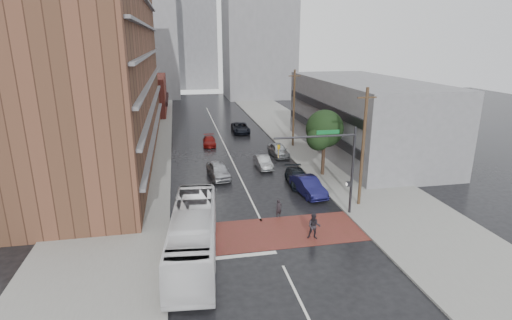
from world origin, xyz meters
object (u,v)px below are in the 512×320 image
object	(u,v)px
suv_travel	(240,128)
car_travel_c	(209,141)
car_travel_a	(218,170)
car_parked_near	(308,186)
pedestrian_a	(279,208)
car_parked_mid	(298,178)
pedestrian_b	(314,226)
car_travel_b	(263,162)
transit_bus	(193,235)
car_parked_far	(279,150)

from	to	relation	value
suv_travel	car_travel_c	bearing A→B (deg)	-126.64
car_travel_a	car_parked_near	xyz separation A→B (m)	(7.55, -6.17, 0.01)
pedestrian_a	car_parked_mid	distance (m)	7.91
suv_travel	car_parked_near	world-z (taller)	car_parked_near
car_travel_a	car_parked_mid	world-z (taller)	car_travel_a
car_travel_c	car_parked_mid	size ratio (longest dim) A/B	0.86
pedestrian_a	pedestrian_b	xyz separation A→B (m)	(1.55, -3.95, 0.20)
pedestrian_a	suv_travel	size ratio (longest dim) A/B	0.28
car_travel_b	transit_bus	bearing A→B (deg)	-117.85
car_travel_a	car_parked_near	bearing A→B (deg)	-45.96
pedestrian_b	car_parked_near	distance (m)	8.48
pedestrian_a	car_parked_near	distance (m)	5.71
pedestrian_a	car_parked_mid	world-z (taller)	pedestrian_a
pedestrian_b	pedestrian_a	bearing A→B (deg)	131.06
pedestrian_b	suv_travel	size ratio (longest dim) A/B	0.36
car_travel_a	car_parked_near	distance (m)	9.75
car_travel_b	car_parked_near	xyz separation A→B (m)	(2.37, -8.48, 0.14)
car_parked_mid	transit_bus	bearing A→B (deg)	-127.78
car_parked_near	car_travel_b	bearing A→B (deg)	98.25
pedestrian_a	car_travel_c	distance (m)	23.98
transit_bus	suv_travel	distance (m)	36.44
transit_bus	pedestrian_b	world-z (taller)	transit_bus
suv_travel	car_parked_mid	size ratio (longest dim) A/B	1.12
car_parked_mid	car_travel_b	bearing A→B (deg)	115.16
transit_bus	car_travel_c	world-z (taller)	transit_bus
car_travel_b	car_parked_mid	size ratio (longest dim) A/B	0.85
car_travel_b	car_parked_mid	bearing A→B (deg)	-71.17
car_travel_c	car_travel_a	bearing A→B (deg)	-88.09
pedestrian_a	car_parked_near	bearing A→B (deg)	29.62
transit_bus	car_parked_mid	distance (m)	15.93
suv_travel	car_parked_far	bearing A→B (deg)	-78.15
car_travel_a	car_travel_b	distance (m)	5.67
car_travel_b	car_parked_far	world-z (taller)	car_parked_far
pedestrian_b	car_travel_a	size ratio (longest dim) A/B	0.40
car_parked_near	car_parked_mid	size ratio (longest dim) A/B	1.03
pedestrian_b	car_travel_c	size ratio (longest dim) A/B	0.46
pedestrian_b	car_travel_a	bearing A→B (deg)	129.73
car_travel_a	car_parked_mid	bearing A→B (deg)	-31.34
pedestrian_a	car_travel_a	size ratio (longest dim) A/B	0.32
pedestrian_b	car_travel_b	world-z (taller)	pedestrian_b
car_travel_b	car_parked_near	size ratio (longest dim) A/B	0.82
car_travel_b	suv_travel	xyz separation A→B (m)	(0.32, 17.81, 0.08)
car_travel_a	car_parked_far	world-z (taller)	car_travel_a
pedestrian_b	car_parked_far	world-z (taller)	pedestrian_b
pedestrian_a	car_parked_far	size ratio (longest dim) A/B	0.33
pedestrian_a	car_travel_b	size ratio (longest dim) A/B	0.37
pedestrian_b	car_travel_c	world-z (taller)	pedestrian_b
pedestrian_b	car_travel_b	distance (m)	16.65
car_travel_c	car_parked_near	bearing A→B (deg)	-66.59
pedestrian_b	car_travel_a	xyz separation A→B (m)	(-5.25, 14.34, -0.15)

